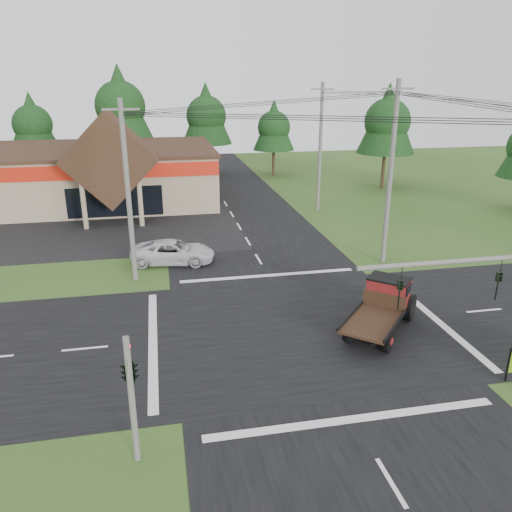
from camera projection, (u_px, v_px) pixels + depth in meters
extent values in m
plane|color=#314E1B|center=(299.00, 329.00, 24.23)|extent=(120.00, 120.00, 0.00)
cube|color=black|center=(299.00, 328.00, 24.22)|extent=(12.00, 120.00, 0.02)
cube|color=black|center=(299.00, 328.00, 24.22)|extent=(120.00, 12.00, 0.02)
cube|color=black|center=(62.00, 233.00, 39.21)|extent=(28.00, 14.00, 0.02)
cube|color=tan|center=(55.00, 177.00, 48.17)|extent=(30.00, 15.00, 5.00)
cube|color=#331D15|center=(52.00, 150.00, 47.31)|extent=(30.40, 15.40, 0.30)
cube|color=#A71C0C|center=(36.00, 174.00, 40.65)|extent=(30.00, 0.12, 1.20)
cube|color=#331D15|center=(110.00, 159.00, 40.47)|extent=(7.78, 4.00, 7.78)
cylinder|color=tan|center=(84.00, 205.00, 39.61)|extent=(0.40, 0.40, 4.00)
cylinder|color=tan|center=(140.00, 202.00, 40.41)|extent=(0.40, 0.40, 4.00)
cube|color=black|center=(115.00, 202.00, 42.66)|extent=(8.00, 0.08, 2.60)
cylinder|color=#595651|center=(475.00, 260.00, 15.92)|extent=(8.00, 0.16, 0.16)
imported|color=black|center=(498.00, 286.00, 16.44)|extent=(0.16, 0.20, 1.00)
imported|color=black|center=(399.00, 295.00, 15.80)|extent=(0.16, 0.20, 1.00)
cylinder|color=#595651|center=(132.00, 401.00, 15.18)|extent=(0.20, 0.20, 4.40)
imported|color=black|center=(128.00, 355.00, 14.86)|extent=(0.53, 2.48, 1.00)
sphere|color=#FF0C0C|center=(128.00, 346.00, 14.94)|extent=(0.18, 0.18, 0.18)
cylinder|color=#595651|center=(128.00, 194.00, 28.38)|extent=(0.30, 0.30, 10.50)
cube|color=#595651|center=(121.00, 109.00, 26.82)|extent=(2.00, 0.12, 0.12)
cylinder|color=#595651|center=(390.00, 175.00, 31.15)|extent=(0.30, 0.30, 11.50)
cube|color=#595651|center=(398.00, 89.00, 29.42)|extent=(2.00, 0.12, 0.12)
cylinder|color=#595651|center=(320.00, 149.00, 44.13)|extent=(0.30, 0.30, 11.20)
cube|color=#595651|center=(323.00, 89.00, 42.45)|extent=(2.00, 0.12, 0.12)
cylinder|color=#332316|center=(39.00, 166.00, 58.77)|extent=(0.36, 0.36, 3.50)
cone|color=black|center=(32.00, 122.00, 57.07)|extent=(5.60, 5.60, 6.60)
sphere|color=black|center=(32.00, 124.00, 57.17)|extent=(4.40, 4.40, 4.40)
cylinder|color=#332316|center=(125.00, 160.00, 59.50)|extent=(0.36, 0.36, 4.55)
cone|color=black|center=(120.00, 103.00, 57.30)|extent=(7.28, 7.28, 8.58)
sphere|color=black|center=(120.00, 106.00, 57.43)|extent=(5.72, 5.72, 5.72)
cylinder|color=#332316|center=(208.00, 159.00, 62.38)|extent=(0.36, 0.36, 3.85)
cone|color=black|center=(206.00, 113.00, 60.51)|extent=(6.16, 6.16, 7.26)
sphere|color=black|center=(206.00, 116.00, 60.62)|extent=(4.84, 4.84, 4.84)
cylinder|color=#332316|center=(273.00, 162.00, 62.11)|extent=(0.36, 0.36, 3.15)
cone|color=black|center=(274.00, 125.00, 60.58)|extent=(5.04, 5.04, 5.94)
sphere|color=black|center=(274.00, 127.00, 60.67)|extent=(3.96, 3.96, 3.96)
cylinder|color=#332316|center=(383.00, 171.00, 54.59)|extent=(0.36, 0.36, 3.85)
cone|color=black|center=(388.00, 118.00, 52.72)|extent=(6.16, 6.16, 7.26)
sphere|color=black|center=(387.00, 122.00, 52.83)|extent=(4.84, 4.84, 4.84)
imported|color=silver|center=(173.00, 252.00, 32.65)|extent=(5.69, 3.27, 1.49)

